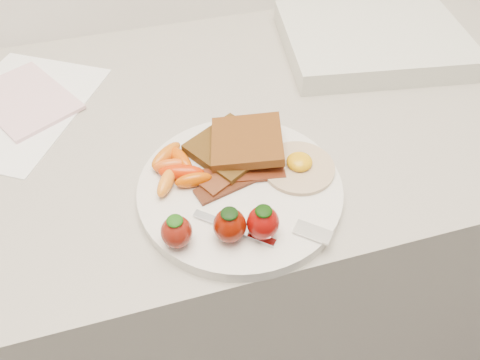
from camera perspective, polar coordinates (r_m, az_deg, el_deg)
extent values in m
cube|color=gray|center=(1.09, -3.25, -10.98)|extent=(2.00, 0.60, 0.90)
cylinder|color=silver|center=(0.62, 0.00, -1.18)|extent=(0.27, 0.27, 0.02)
cube|color=black|center=(0.65, -1.14, 3.91)|extent=(0.13, 0.13, 0.01)
cube|color=#4D2605|center=(0.64, 0.85, 4.76)|extent=(0.12, 0.12, 0.02)
cylinder|color=beige|center=(0.64, 7.13, 1.53)|extent=(0.13, 0.13, 0.01)
ellipsoid|color=orange|center=(0.63, 7.26, 2.22)|extent=(0.05, 0.05, 0.02)
cube|color=black|center=(0.61, -0.71, -0.24)|extent=(0.11, 0.05, 0.00)
cube|color=#4A1305|center=(0.62, 0.52, 0.71)|extent=(0.11, 0.04, 0.00)
cube|color=#411606|center=(0.62, -0.45, 1.33)|extent=(0.11, 0.08, 0.00)
ellipsoid|color=#DC5311|center=(0.63, -8.39, 1.73)|extent=(0.05, 0.02, 0.02)
ellipsoid|color=#BF2500|center=(0.62, -7.19, 0.97)|extent=(0.06, 0.04, 0.02)
ellipsoid|color=orange|center=(0.61, -8.93, -0.20)|extent=(0.04, 0.05, 0.02)
ellipsoid|color=#C74600|center=(0.64, -7.31, 2.61)|extent=(0.04, 0.06, 0.02)
ellipsoid|color=#CC5D0D|center=(0.65, -9.00, 3.03)|extent=(0.06, 0.05, 0.02)
ellipsoid|color=#C34A00|center=(0.61, -5.71, 0.00)|extent=(0.05, 0.02, 0.02)
ellipsoid|color=maroon|center=(0.55, -7.74, -6.28)|extent=(0.04, 0.04, 0.04)
ellipsoid|color=#16480C|center=(0.53, -7.97, -4.94)|extent=(0.02, 0.02, 0.01)
ellipsoid|color=#630E01|center=(0.54, -1.27, -5.56)|extent=(0.04, 0.04, 0.04)
ellipsoid|color=black|center=(0.53, -1.31, -4.10)|extent=(0.02, 0.02, 0.01)
ellipsoid|color=#780704|center=(0.55, 2.81, -5.23)|extent=(0.04, 0.04, 0.04)
ellipsoid|color=black|center=(0.53, 2.90, -3.79)|extent=(0.02, 0.02, 0.01)
cube|color=silver|center=(0.57, -0.76, -5.83)|extent=(0.09, 0.08, 0.00)
cube|color=silver|center=(0.57, 8.87, -6.29)|extent=(0.05, 0.05, 0.00)
cube|color=white|center=(0.84, -25.60, 7.96)|extent=(0.31, 0.34, 0.00)
cube|color=beige|center=(0.84, -24.74, 8.93)|extent=(0.19, 0.21, 0.01)
cube|color=silver|center=(0.92, 15.86, 16.24)|extent=(0.35, 0.30, 0.04)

